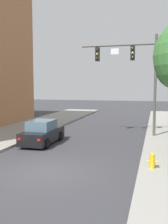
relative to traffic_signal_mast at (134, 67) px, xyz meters
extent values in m
plane|color=#38383D|center=(-3.02, -9.59, -5.30)|extent=(120.00, 120.00, 0.00)
cylinder|color=#514C47|center=(1.58, 0.01, -1.40)|extent=(0.20, 0.20, 7.50)
cylinder|color=#514C47|center=(-1.23, 0.01, 1.65)|extent=(5.62, 0.14, 0.14)
cube|color=black|center=(-0.11, 0.01, 1.02)|extent=(0.32, 0.28, 1.05)
sphere|color=#2D2823|center=(-0.11, -0.14, 1.35)|extent=(0.18, 0.18, 0.18)
sphere|color=yellow|center=(-0.11, -0.14, 1.02)|extent=(0.18, 0.18, 0.18)
sphere|color=#2D2823|center=(-0.11, -0.14, 0.69)|extent=(0.18, 0.18, 0.18)
cube|color=black|center=(-2.81, 0.01, 1.02)|extent=(0.32, 0.28, 1.05)
sphere|color=#2D2823|center=(-2.81, -0.14, 1.35)|extent=(0.18, 0.18, 0.18)
sphere|color=yellow|center=(-2.81, -0.14, 1.02)|extent=(0.18, 0.18, 0.18)
sphere|color=#2D2823|center=(-2.81, -0.14, 0.69)|extent=(0.18, 0.18, 0.18)
cube|color=white|center=(-1.46, -0.01, 1.20)|extent=(0.60, 0.03, 0.44)
cube|color=black|center=(-5.67, -4.11, -4.74)|extent=(1.79, 4.24, 0.80)
cube|color=slate|center=(-5.67, -4.26, -4.02)|extent=(1.54, 2.03, 0.64)
cylinder|color=black|center=(-6.51, -2.82, -4.98)|extent=(0.23, 0.64, 0.64)
cylinder|color=black|center=(-4.89, -2.79, -4.98)|extent=(0.23, 0.64, 0.64)
cylinder|color=black|center=(-6.45, -5.43, -4.98)|extent=(0.23, 0.64, 0.64)
cylinder|color=black|center=(-4.84, -5.39, -4.98)|extent=(0.23, 0.64, 0.64)
cube|color=red|center=(-6.27, -6.24, -4.62)|extent=(0.20, 0.04, 0.14)
cube|color=red|center=(-4.99, -6.21, -4.62)|extent=(0.20, 0.04, 0.14)
cylinder|color=gold|center=(1.57, -8.30, -4.88)|extent=(0.24, 0.24, 0.55)
sphere|color=gold|center=(1.57, -8.30, -4.54)|extent=(0.22, 0.22, 0.22)
cylinder|color=gold|center=(1.39, -8.30, -4.85)|extent=(0.12, 0.09, 0.09)
cylinder|color=gold|center=(1.75, -8.30, -4.85)|extent=(0.12, 0.09, 0.09)
camera|label=1|loc=(1.65, -20.51, -1.43)|focal=42.71mm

